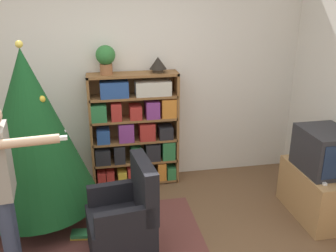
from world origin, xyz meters
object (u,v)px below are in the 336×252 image
at_px(potted_plant, 106,58).
at_px(christmas_tree, 31,130).
at_px(bookshelf, 136,132).
at_px(armchair, 125,224).
at_px(television, 324,151).
at_px(table_lamp, 158,64).
at_px(standing_person, 2,180).

bearing_deg(potted_plant, christmas_tree, -141.43).
distance_m(bookshelf, christmas_tree, 1.29).
bearing_deg(christmas_tree, armchair, -41.14).
bearing_deg(armchair, television, 89.93).
height_order(bookshelf, potted_plant, potted_plant).
bearing_deg(potted_plant, table_lamp, -0.00).
bearing_deg(television, potted_plant, 152.87).
distance_m(armchair, table_lamp, 1.88).
relative_size(bookshelf, armchair, 1.53).
bearing_deg(armchair, standing_person, -93.24).
distance_m(christmas_tree, table_lamp, 1.59).
distance_m(standing_person, table_lamp, 2.14).
xyz_separation_m(christmas_tree, armchair, (0.84, -0.73, -0.69)).
bearing_deg(television, bookshelf, 149.25).
height_order(christmas_tree, potted_plant, christmas_tree).
xyz_separation_m(television, standing_person, (-3.03, -0.33, 0.14)).
bearing_deg(standing_person, christmas_tree, 165.77).
relative_size(potted_plant, table_lamp, 1.64).
relative_size(armchair, table_lamp, 4.60).
xyz_separation_m(bookshelf, table_lamp, (0.28, 0.01, 0.83)).
height_order(standing_person, potted_plant, potted_plant).
xyz_separation_m(bookshelf, armchair, (-0.25, -1.35, -0.36)).
bearing_deg(television, standing_person, -173.84).
bearing_deg(television, table_lamp, 144.65).
xyz_separation_m(bookshelf, potted_plant, (-0.31, 0.01, 0.92)).
distance_m(bookshelf, television, 2.13).
relative_size(television, standing_person, 0.37).
height_order(armchair, table_lamp, table_lamp).
distance_m(bookshelf, armchair, 1.42).
bearing_deg(television, christmas_tree, 170.81).
bearing_deg(potted_plant, armchair, -87.54).
relative_size(armchair, standing_person, 0.60).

